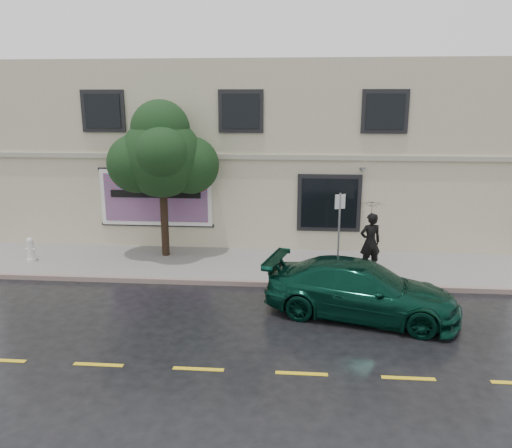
# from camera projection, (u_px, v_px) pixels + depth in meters

# --- Properties ---
(ground) EXTENTS (90.00, 90.00, 0.00)m
(ground) POSITION_uv_depth(u_px,v_px,m) (222.00, 304.00, 14.03)
(ground) COLOR black
(ground) RESTS_ON ground
(sidewalk) EXTENTS (20.00, 3.50, 0.15)m
(sidewalk) POSITION_uv_depth(u_px,v_px,m) (236.00, 265.00, 17.16)
(sidewalk) COLOR gray
(sidewalk) RESTS_ON ground
(curb) EXTENTS (20.00, 0.18, 0.16)m
(curb) POSITION_uv_depth(u_px,v_px,m) (230.00, 283.00, 15.46)
(curb) COLOR slate
(curb) RESTS_ON ground
(road_marking) EXTENTS (19.00, 0.12, 0.01)m
(road_marking) POSITION_uv_depth(u_px,v_px,m) (198.00, 369.00, 10.65)
(road_marking) COLOR gold
(road_marking) RESTS_ON ground
(building) EXTENTS (20.00, 8.12, 7.00)m
(building) POSITION_uv_depth(u_px,v_px,m) (251.00, 149.00, 21.88)
(building) COLOR beige
(building) RESTS_ON ground
(billboard) EXTENTS (4.30, 0.16, 2.20)m
(billboard) POSITION_uv_depth(u_px,v_px,m) (156.00, 198.00, 18.55)
(billboard) COLOR white
(billboard) RESTS_ON ground
(car) EXTENTS (5.43, 3.42, 1.46)m
(car) POSITION_uv_depth(u_px,v_px,m) (361.00, 290.00, 13.14)
(car) COLOR #072F23
(car) RESTS_ON ground
(pedestrian) EXTENTS (0.81, 0.64, 1.94)m
(pedestrian) POSITION_uv_depth(u_px,v_px,m) (370.00, 242.00, 16.11)
(pedestrian) COLOR black
(pedestrian) RESTS_ON sidewalk
(umbrella) EXTENTS (1.15, 1.15, 0.66)m
(umbrella) POSITION_uv_depth(u_px,v_px,m) (372.00, 203.00, 15.80)
(umbrella) COLOR black
(umbrella) RESTS_ON pedestrian
(street_tree) EXTENTS (2.80, 2.80, 4.93)m
(street_tree) POSITION_uv_depth(u_px,v_px,m) (162.00, 158.00, 17.16)
(street_tree) COLOR black
(street_tree) RESTS_ON sidewalk
(fire_hydrant) EXTENTS (0.34, 0.32, 0.83)m
(fire_hydrant) POSITION_uv_depth(u_px,v_px,m) (31.00, 249.00, 17.27)
(fire_hydrant) COLOR silver
(fire_hydrant) RESTS_ON sidewalk
(sign_pole) EXTENTS (0.32, 0.15, 2.73)m
(sign_pole) POSITION_uv_depth(u_px,v_px,m) (339.00, 229.00, 15.19)
(sign_pole) COLOR gray
(sign_pole) RESTS_ON sidewalk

